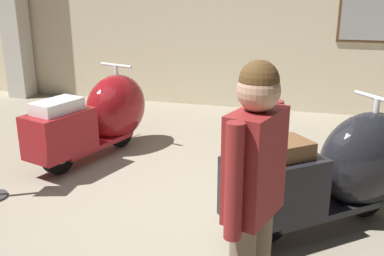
% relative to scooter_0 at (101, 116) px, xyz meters
% --- Properties ---
extents(ground_plane, '(60.00, 60.00, 0.00)m').
position_rel_scooter_0_xyz_m(ground_plane, '(1.03, -1.24, -0.48)').
color(ground_plane, gray).
extents(scooter_0, '(0.97, 1.80, 1.06)m').
position_rel_scooter_0_xyz_m(scooter_0, '(0.00, 0.00, 0.00)').
color(scooter_0, black).
rests_on(scooter_0, ground).
extents(scooter_1, '(1.70, 1.54, 1.09)m').
position_rel_scooter_0_xyz_m(scooter_1, '(2.66, -0.99, 0.02)').
color(scooter_1, black).
rests_on(scooter_1, ground).
extents(visitor_0, '(0.34, 0.53, 1.63)m').
position_rel_scooter_0_xyz_m(visitor_0, '(2.13, -2.49, 0.46)').
color(visitor_0, black).
rests_on(visitor_0, ground).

